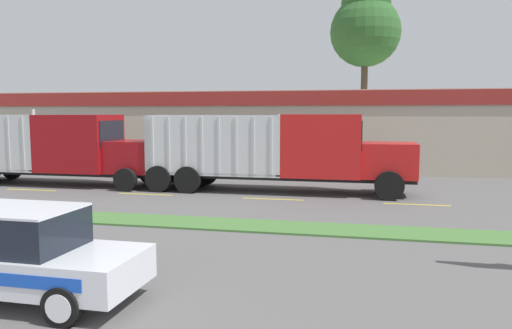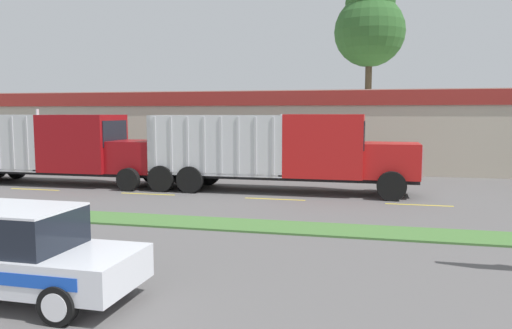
% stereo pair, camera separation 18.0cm
% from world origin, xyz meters
% --- Properties ---
extents(grass_verge, '(120.00, 1.58, 0.06)m').
position_xyz_m(grass_verge, '(0.00, 11.16, 0.03)').
color(grass_verge, '#477538').
rests_on(grass_verge, ground_plane).
extents(centre_line_2, '(2.40, 0.14, 0.01)m').
position_xyz_m(centre_line_2, '(-10.61, 15.95, 0.00)').
color(centre_line_2, yellow).
rests_on(centre_line_2, ground_plane).
extents(centre_line_3, '(2.40, 0.14, 0.01)m').
position_xyz_m(centre_line_3, '(-5.21, 15.95, 0.00)').
color(centre_line_3, yellow).
rests_on(centre_line_3, ground_plane).
extents(centre_line_4, '(2.40, 0.14, 0.01)m').
position_xyz_m(centre_line_4, '(0.19, 15.95, 0.00)').
color(centre_line_4, yellow).
rests_on(centre_line_4, ground_plane).
extents(centre_line_5, '(2.40, 0.14, 0.01)m').
position_xyz_m(centre_line_5, '(5.59, 15.95, 0.00)').
color(centre_line_5, yellow).
rests_on(centre_line_5, ground_plane).
extents(dump_truck_lead, '(11.85, 2.77, 3.54)m').
position_xyz_m(dump_truck_lead, '(-10.03, 17.73, 1.66)').
color(dump_truck_lead, black).
rests_on(dump_truck_lead, ground_plane).
extents(dump_truck_trail, '(11.29, 2.67, 3.32)m').
position_xyz_m(dump_truck_trail, '(1.10, 17.82, 1.71)').
color(dump_truck_trail, black).
rests_on(dump_truck_trail, ground_plane).
extents(rally_car, '(4.38, 1.97, 1.72)m').
position_xyz_m(rally_car, '(-2.38, 4.61, 0.86)').
color(rally_car, silver).
rests_on(rally_car, ground_plane).
extents(store_building_backdrop, '(42.02, 12.10, 4.62)m').
position_xyz_m(store_building_backdrop, '(-3.49, 30.55, 2.31)').
color(store_building_backdrop, '#BCB29E').
rests_on(store_building_backdrop, ground_plane).
extents(tree_behind_centre, '(4.44, 4.44, 11.81)m').
position_xyz_m(tree_behind_centre, '(3.50, 29.97, 8.88)').
color(tree_behind_centre, '#473828').
rests_on(tree_behind_centre, ground_plane).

